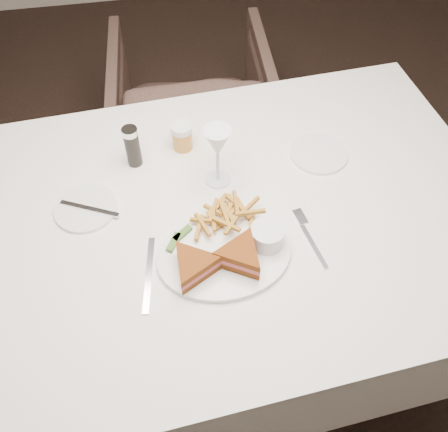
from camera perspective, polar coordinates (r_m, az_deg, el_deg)
name	(u,v)px	position (r m, az deg, el deg)	size (l,w,h in m)	color
ground	(218,327)	(1.93, -0.70, -12.61)	(5.00, 5.00, 0.00)	black
table	(221,288)	(1.57, -0.32, -8.25)	(1.46, 0.97, 0.75)	white
chair_far	(192,104)	(2.24, -3.66, 12.68)	(0.65, 0.61, 0.67)	#45312A
table_setting	(217,216)	(1.21, -0.86, -0.02)	(0.80, 0.59, 0.18)	white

